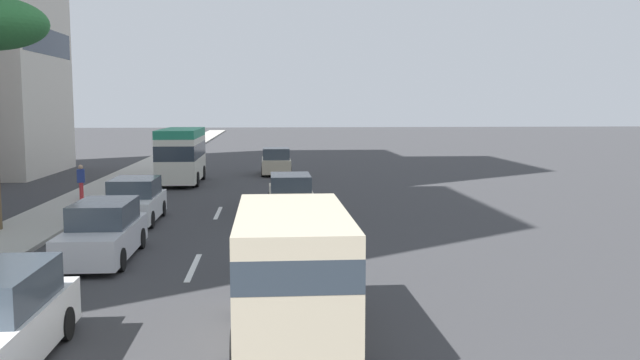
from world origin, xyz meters
TOP-DOWN VIEW (x-y plane):
  - ground_plane at (31.50, 0.00)m, footprint 198.00×198.00m
  - sidewalk_right at (31.50, 6.45)m, footprint 162.00×2.72m
  - lane_stripe_mid at (14.36, 0.00)m, footprint 3.20×0.16m
  - lane_stripe_far at (23.77, 0.00)m, footprint 3.20×0.16m
  - car_lead at (21.87, 3.03)m, footprint 4.34×1.88m
  - minibus_second at (34.66, 2.83)m, footprint 6.44×2.28m
  - car_fourth at (23.96, -3.02)m, footprint 4.44×1.85m
  - car_fifth at (15.59, 2.70)m, footprint 4.71×1.79m
  - car_sixth at (39.08, -2.62)m, footprint 4.04×1.89m
  - van_seventh at (8.42, -2.52)m, footprint 4.96×2.20m
  - pedestrian_mid_block at (27.31, 6.48)m, footprint 0.30×0.34m

SIDE VIEW (x-z plane):
  - ground_plane at x=31.50m, z-range 0.00..0.00m
  - lane_stripe_mid at x=14.36m, z-range 0.00..0.01m
  - lane_stripe_far at x=23.77m, z-range 0.00..0.01m
  - sidewalk_right at x=31.50m, z-range 0.00..0.15m
  - car_fourth at x=23.96m, z-range -0.04..1.54m
  - car_lead at x=21.87m, z-range -0.05..1.63m
  - car_fifth at x=15.59m, z-range -0.05..1.63m
  - car_sixth at x=39.08m, z-range -0.05..1.67m
  - pedestrian_mid_block at x=27.31m, z-range 0.22..1.82m
  - van_seventh at x=8.42m, z-range 0.18..2.67m
  - minibus_second at x=34.66m, z-range 0.15..3.26m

